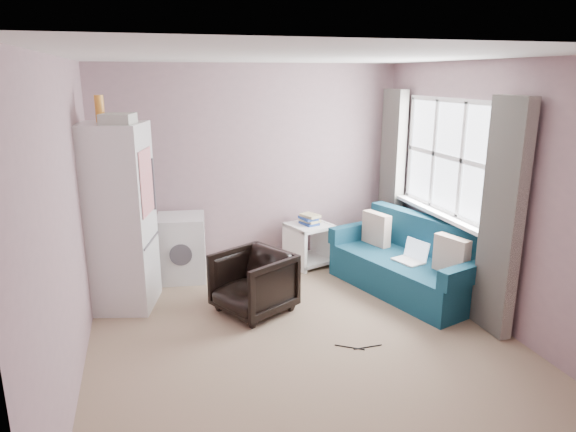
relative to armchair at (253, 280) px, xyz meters
name	(u,v)px	position (x,y,z in m)	size (l,w,h in m)	color
room	(303,206)	(0.33, -0.62, 0.90)	(3.84, 4.24, 2.54)	#9D8166
armchair	(253,280)	(0.00, 0.00, 0.00)	(0.68, 0.63, 0.70)	black
fridge	(117,217)	(-1.29, 0.54, 0.62)	(0.80, 0.80, 2.17)	silver
washing_machine	(182,246)	(-0.62, 1.12, 0.05)	(0.61, 0.61, 0.77)	silver
side_table	(309,241)	(0.97, 1.14, -0.03)	(0.62, 0.62, 0.67)	white
sofa	(410,265)	(1.82, 0.08, -0.05)	(1.32, 1.98, 0.81)	navy
window_dressing	(437,193)	(2.09, 0.08, 0.76)	(0.17, 2.62, 2.18)	white
floor_cables	(359,347)	(0.75, -0.98, -0.34)	(0.41, 0.16, 0.01)	black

